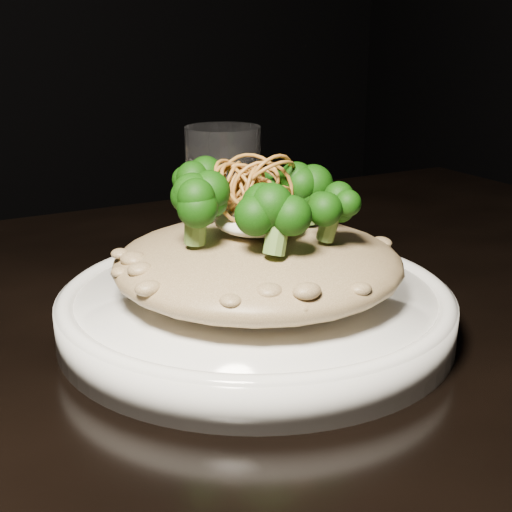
# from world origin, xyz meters

# --- Properties ---
(table) EXTENTS (1.10, 0.80, 0.75)m
(table) POSITION_xyz_m (0.00, 0.00, 0.67)
(table) COLOR black
(table) RESTS_ON ground
(plate) EXTENTS (0.27, 0.27, 0.03)m
(plate) POSITION_xyz_m (0.02, 0.01, 0.76)
(plate) COLOR white
(plate) RESTS_ON table
(risotto) EXTENTS (0.20, 0.20, 0.04)m
(risotto) POSITION_xyz_m (0.03, 0.01, 0.80)
(risotto) COLOR brown
(risotto) RESTS_ON plate
(broccoli) EXTENTS (0.14, 0.14, 0.05)m
(broccoli) POSITION_xyz_m (0.03, 0.01, 0.85)
(broccoli) COLOR black
(broccoli) RESTS_ON risotto
(cheese) EXTENTS (0.06, 0.06, 0.02)m
(cheese) POSITION_xyz_m (0.03, 0.01, 0.83)
(cheese) COLOR silver
(cheese) RESTS_ON risotto
(shallots) EXTENTS (0.06, 0.06, 0.04)m
(shallots) POSITION_xyz_m (0.02, 0.01, 0.86)
(shallots) COLOR brown
(shallots) RESTS_ON cheese
(drinking_glass) EXTENTS (0.08, 0.08, 0.12)m
(drinking_glass) POSITION_xyz_m (0.08, 0.17, 0.81)
(drinking_glass) COLOR silver
(drinking_glass) RESTS_ON table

